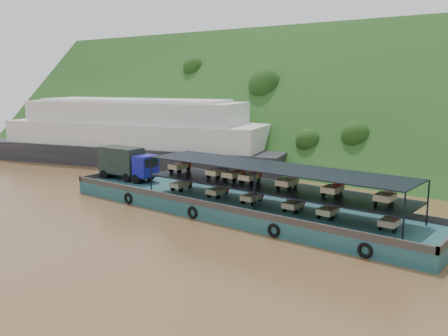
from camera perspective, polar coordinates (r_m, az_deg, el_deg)
The scene contains 4 objects.
ground at distance 44.23m, azimuth -0.38°, elevation -4.91°, with size 160.00×160.00×0.00m, color brown.
hillside at distance 75.18m, azimuth 17.04°, elevation 0.93°, with size 140.00×28.00×28.00m, color #193714.
cargo_barge at distance 43.62m, azimuth 0.33°, elevation -3.59°, with size 35.00×7.18×4.54m.
passenger_ferry at distance 70.18m, azimuth -10.05°, elevation 3.72°, with size 44.57×22.83×8.77m.
Camera 1 is at (26.69, -33.33, 11.54)m, focal length 40.00 mm.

